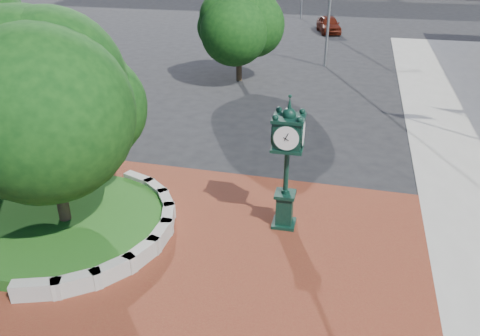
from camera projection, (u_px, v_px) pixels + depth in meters
name	position (u px, v px, depth m)	size (l,w,h in m)	color
ground	(218.00, 253.00, 13.75)	(200.00, 200.00, 0.00)	black
plaza	(208.00, 273.00, 12.88)	(12.00, 12.00, 0.04)	maroon
planter_wall	(133.00, 232.00, 14.23)	(2.96, 6.77, 0.54)	#9E9B93
grass_bed	(67.00, 224.00, 14.77)	(6.10, 6.10, 0.40)	#204914
tree_planter	(46.00, 119.00, 13.21)	(5.20, 5.20, 6.33)	#38281C
tree_street	(239.00, 29.00, 28.83)	(4.40, 4.40, 5.45)	#38281C
post_clock	(287.00, 159.00, 13.99)	(0.93, 0.93, 4.31)	black
parked_car	(329.00, 24.00, 44.88)	(1.84, 4.58, 1.56)	#54180C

